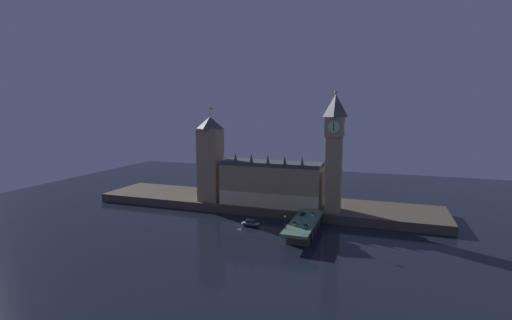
{
  "coord_description": "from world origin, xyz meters",
  "views": [
    {
      "loc": [
        73.5,
        -183.18,
        63.06
      ],
      "look_at": [
        2.54,
        20.0,
        33.6
      ],
      "focal_mm": 26.0,
      "sensor_mm": 36.0,
      "label": 1
    }
  ],
  "objects_px": {
    "pedestrian_mid_walk": "(314,222)",
    "street_lamp_near": "(285,220)",
    "pedestrian_far_rail": "(299,211)",
    "boat_upstream": "(251,224)",
    "clock_tower": "(334,149)",
    "pedestrian_near_rail": "(286,226)",
    "car_northbound_lead": "(303,214)",
    "victoria_tower": "(211,159)",
    "car_northbound_trail": "(295,224)",
    "car_southbound_lead": "(305,226)",
    "car_southbound_trail": "(313,214)"
  },
  "relations": [
    {
      "from": "boat_upstream",
      "to": "car_southbound_trail",
      "type": "bearing_deg",
      "value": 10.3
    },
    {
      "from": "car_southbound_lead",
      "to": "pedestrian_mid_walk",
      "type": "bearing_deg",
      "value": 71.2
    },
    {
      "from": "street_lamp_near",
      "to": "car_northbound_trail",
      "type": "bearing_deg",
      "value": 64.35
    },
    {
      "from": "pedestrian_far_rail",
      "to": "car_southbound_lead",
      "type": "bearing_deg",
      "value": -70.9
    },
    {
      "from": "car_northbound_trail",
      "to": "street_lamp_near",
      "type": "relative_size",
      "value": 0.61
    },
    {
      "from": "car_northbound_trail",
      "to": "car_northbound_lead",
      "type": "bearing_deg",
      "value": 90.0
    },
    {
      "from": "clock_tower",
      "to": "victoria_tower",
      "type": "height_order",
      "value": "clock_tower"
    },
    {
      "from": "car_southbound_lead",
      "to": "street_lamp_near",
      "type": "relative_size",
      "value": 0.71
    },
    {
      "from": "clock_tower",
      "to": "car_northbound_lead",
      "type": "xyz_separation_m",
      "value": [
        -12.89,
        -20.59,
        -32.84
      ]
    },
    {
      "from": "car_northbound_trail",
      "to": "victoria_tower",
      "type": "bearing_deg",
      "value": 147.69
    },
    {
      "from": "car_southbound_trail",
      "to": "pedestrian_near_rail",
      "type": "height_order",
      "value": "pedestrian_near_rail"
    },
    {
      "from": "pedestrian_mid_walk",
      "to": "street_lamp_near",
      "type": "distance_m",
      "value": 17.17
    },
    {
      "from": "pedestrian_near_rail",
      "to": "street_lamp_near",
      "type": "bearing_deg",
      "value": -118.15
    },
    {
      "from": "car_northbound_lead",
      "to": "pedestrian_mid_walk",
      "type": "height_order",
      "value": "pedestrian_mid_walk"
    },
    {
      "from": "car_northbound_lead",
      "to": "car_northbound_trail",
      "type": "relative_size",
      "value": 1.22
    },
    {
      "from": "car_northbound_lead",
      "to": "boat_upstream",
      "type": "xyz_separation_m",
      "value": [
        -27.47,
        -5.59,
        -6.77
      ]
    },
    {
      "from": "car_southbound_trail",
      "to": "boat_upstream",
      "type": "relative_size",
      "value": 0.37
    },
    {
      "from": "car_southbound_lead",
      "to": "boat_upstream",
      "type": "xyz_separation_m",
      "value": [
        -33.07,
        15.2,
        -6.78
      ]
    },
    {
      "from": "clock_tower",
      "to": "car_southbound_lead",
      "type": "distance_m",
      "value": 53.33
    },
    {
      "from": "car_southbound_lead",
      "to": "boat_upstream",
      "type": "height_order",
      "value": "car_southbound_lead"
    },
    {
      "from": "car_southbound_trail",
      "to": "street_lamp_near",
      "type": "relative_size",
      "value": 0.67
    },
    {
      "from": "car_northbound_trail",
      "to": "pedestrian_mid_walk",
      "type": "distance_m",
      "value": 10.1
    },
    {
      "from": "pedestrian_near_rail",
      "to": "pedestrian_far_rail",
      "type": "height_order",
      "value": "pedestrian_far_rail"
    },
    {
      "from": "pedestrian_near_rail",
      "to": "pedestrian_mid_walk",
      "type": "xyz_separation_m",
      "value": [
        11.19,
        11.53,
        -0.08
      ]
    },
    {
      "from": "car_southbound_lead",
      "to": "car_southbound_trail",
      "type": "xyz_separation_m",
      "value": [
        0.0,
        21.21,
        -0.02
      ]
    },
    {
      "from": "victoria_tower",
      "to": "pedestrian_far_rail",
      "type": "xyz_separation_m",
      "value": [
        62.31,
        -19.53,
        -23.58
      ]
    },
    {
      "from": "pedestrian_mid_walk",
      "to": "boat_upstream",
      "type": "bearing_deg",
      "value": 168.99
    },
    {
      "from": "victoria_tower",
      "to": "pedestrian_near_rail",
      "type": "distance_m",
      "value": 81.59
    },
    {
      "from": "pedestrian_far_rail",
      "to": "boat_upstream",
      "type": "relative_size",
      "value": 0.15
    },
    {
      "from": "car_northbound_lead",
      "to": "pedestrian_far_rail",
      "type": "xyz_separation_m",
      "value": [
        -2.8,
        3.46,
        0.19
      ]
    },
    {
      "from": "victoria_tower",
      "to": "pedestrian_far_rail",
      "type": "distance_m",
      "value": 69.43
    },
    {
      "from": "clock_tower",
      "to": "pedestrian_near_rail",
      "type": "xyz_separation_m",
      "value": [
        -15.69,
        -44.7,
        -32.65
      ]
    },
    {
      "from": "clock_tower",
      "to": "pedestrian_mid_walk",
      "type": "xyz_separation_m",
      "value": [
        -4.5,
        -33.17,
        -32.73
      ]
    },
    {
      "from": "pedestrian_far_rail",
      "to": "car_northbound_trail",
      "type": "bearing_deg",
      "value": -82.63
    },
    {
      "from": "boat_upstream",
      "to": "car_northbound_lead",
      "type": "bearing_deg",
      "value": 11.51
    },
    {
      "from": "car_northbound_lead",
      "to": "pedestrian_mid_walk",
      "type": "distance_m",
      "value": 15.12
    },
    {
      "from": "pedestrian_far_rail",
      "to": "pedestrian_mid_walk",
      "type": "bearing_deg",
      "value": -55.07
    },
    {
      "from": "pedestrian_far_rail",
      "to": "street_lamp_near",
      "type": "height_order",
      "value": "street_lamp_near"
    },
    {
      "from": "victoria_tower",
      "to": "street_lamp_near",
      "type": "height_order",
      "value": "victoria_tower"
    },
    {
      "from": "pedestrian_mid_walk",
      "to": "street_lamp_near",
      "type": "relative_size",
      "value": 0.25
    },
    {
      "from": "clock_tower",
      "to": "pedestrian_far_rail",
      "type": "distance_m",
      "value": 40.07
    },
    {
      "from": "car_southbound_trail",
      "to": "pedestrian_near_rail",
      "type": "bearing_deg",
      "value": -108.9
    },
    {
      "from": "car_northbound_lead",
      "to": "pedestrian_near_rail",
      "type": "xyz_separation_m",
      "value": [
        -2.8,
        -24.1,
        0.19
      ]
    },
    {
      "from": "victoria_tower",
      "to": "car_southbound_trail",
      "type": "relative_size",
      "value": 14.08
    },
    {
      "from": "victoria_tower",
      "to": "pedestrian_near_rail",
      "type": "xyz_separation_m",
      "value": [
        62.31,
        -47.09,
        -23.58
      ]
    },
    {
      "from": "clock_tower",
      "to": "car_northbound_trail",
      "type": "height_order",
      "value": "clock_tower"
    },
    {
      "from": "pedestrian_near_rail",
      "to": "victoria_tower",
      "type": "bearing_deg",
      "value": 142.92
    },
    {
      "from": "victoria_tower",
      "to": "clock_tower",
      "type": "bearing_deg",
      "value": -1.76
    },
    {
      "from": "victoria_tower",
      "to": "boat_upstream",
      "type": "height_order",
      "value": "victoria_tower"
    },
    {
      "from": "car_southbound_lead",
      "to": "pedestrian_mid_walk",
      "type": "distance_m",
      "value": 8.68
    }
  ]
}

